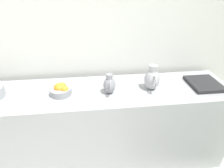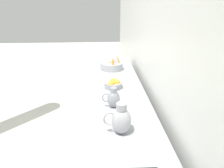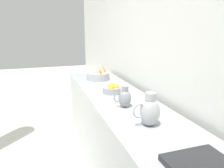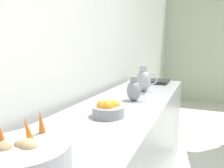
{
  "view_description": "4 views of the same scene",
  "coord_description": "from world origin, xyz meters",
  "views": [
    {
      "loc": [
        0.12,
        0.11,
        1.91
      ],
      "look_at": [
        -1.34,
        0.28,
        1.09
      ],
      "focal_mm": 31.02,
      "sensor_mm": 36.0,
      "label": 1
    },
    {
      "loc": [
        -1.34,
        2.09,
        1.91
      ],
      "look_at": [
        -1.48,
        -0.14,
        1.0
      ],
      "focal_mm": 34.48,
      "sensor_mm": 36.0,
      "label": 2
    },
    {
      "loc": [
        -0.75,
        2.04,
        1.64
      ],
      "look_at": [
        -1.42,
        0.05,
        1.1
      ],
      "focal_mm": 35.09,
      "sensor_mm": 36.0,
      "label": 3
    },
    {
      "loc": [
        -0.97,
        -1.42,
        1.36
      ],
      "look_at": [
        -1.5,
        -0.13,
        1.13
      ],
      "focal_mm": 35.64,
      "sensor_mm": 36.0,
      "label": 4
    }
  ],
  "objects": [
    {
      "name": "orange_bowl",
      "position": [
        -1.5,
        -0.19,
        0.98
      ],
      "size": [
        0.2,
        0.2,
        0.1
      ],
      "color": "gray",
      "rests_on": "prep_counter"
    },
    {
      "name": "counter_sink_basin",
      "position": [
        -1.5,
        1.26,
        0.95
      ],
      "size": [
        0.34,
        0.3,
        0.04
      ],
      "primitive_type": "cube",
      "color": "#232326",
      "rests_on": "prep_counter"
    },
    {
      "name": "prep_counter",
      "position": [
        -1.52,
        0.04,
        0.47
      ],
      "size": [
        0.64,
        2.95,
        0.93
      ],
      "primitive_type": "cube",
      "color": "#9EA0A5",
      "rests_on": "ground_plane"
    },
    {
      "name": "tile_wall_left",
      "position": [
        -1.95,
        0.54,
        1.5
      ],
      "size": [
        0.1,
        8.21,
        3.0
      ],
      "primitive_type": "cube",
      "color": "silver",
      "rests_on": "ground_plane"
    },
    {
      "name": "vegetable_colander",
      "position": [
        -1.52,
        -0.87,
        0.98
      ],
      "size": [
        0.32,
        0.32,
        0.22
      ],
      "color": "#9EA0A5",
      "rests_on": "prep_counter"
    },
    {
      "name": "metal_pitcher_short",
      "position": [
        -1.46,
        0.27,
        1.02
      ],
      "size": [
        0.17,
        0.12,
        0.2
      ],
      "color": "gray",
      "rests_on": "prep_counter"
    },
    {
      "name": "metal_pitcher_tall",
      "position": [
        -1.49,
        0.69,
        1.04
      ],
      "size": [
        0.21,
        0.15,
        0.25
      ],
      "color": "#A3A3A8",
      "rests_on": "prep_counter"
    }
  ]
}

